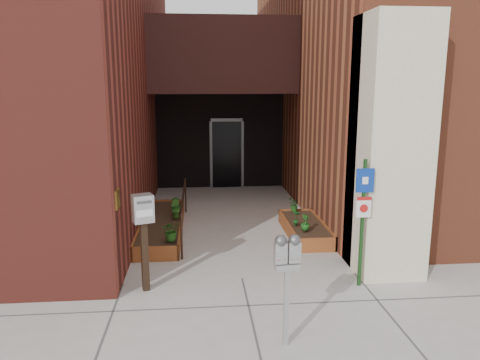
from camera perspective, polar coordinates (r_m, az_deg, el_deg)
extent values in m
plane|color=#9E9991|center=(8.18, 0.25, -11.93)|extent=(80.00, 80.00, 0.00)
cube|color=maroon|center=(15.21, -26.76, 17.03)|extent=(8.00, 14.60, 10.00)
cube|color=brown|center=(16.16, 20.32, 17.15)|extent=(8.00, 13.70, 10.00)
cube|color=beige|center=(8.39, 17.78, 3.77)|extent=(1.10, 1.20, 4.40)
cube|color=black|center=(13.49, -2.23, 14.79)|extent=(4.20, 2.00, 2.00)
cube|color=black|center=(14.98, -2.44, 4.90)|extent=(4.00, 0.30, 3.00)
cube|color=black|center=(14.87, -1.62, 3.11)|extent=(0.90, 0.06, 2.10)
cube|color=#B79338|center=(7.58, -14.75, -2.26)|extent=(0.04, 0.30, 0.30)
cube|color=brown|center=(8.98, -10.33, -8.87)|extent=(0.90, 0.04, 0.30)
cube|color=brown|center=(12.37, -8.92, -3.07)|extent=(0.90, 0.04, 0.30)
cube|color=brown|center=(10.70, -11.82, -5.53)|extent=(0.04, 3.60, 0.30)
cube|color=brown|center=(10.63, -7.19, -5.48)|extent=(0.04, 3.60, 0.30)
cube|color=black|center=(10.67, -9.51, -5.62)|extent=(0.82, 3.52, 0.26)
cube|color=brown|center=(9.42, 9.42, -7.85)|extent=(0.80, 0.04, 0.30)
cube|color=brown|center=(11.42, 6.72, -4.26)|extent=(0.80, 0.04, 0.30)
cube|color=brown|center=(10.33, 5.87, -5.97)|extent=(0.04, 2.20, 0.30)
cube|color=brown|center=(10.50, 9.97, -5.80)|extent=(0.04, 2.20, 0.30)
cube|color=black|center=(10.42, 7.93, -5.99)|extent=(0.72, 2.12, 0.26)
cylinder|color=black|center=(8.92, -7.14, -6.86)|extent=(0.04, 0.04, 0.90)
cylinder|color=black|center=(12.10, -6.65, -1.88)|extent=(0.04, 0.04, 0.90)
cylinder|color=black|center=(10.39, -6.91, -1.71)|extent=(0.04, 3.30, 0.04)
cube|color=#A6A5A8|center=(6.13, 5.65, -15.23)|extent=(0.07, 0.07, 1.02)
cube|color=#A6A5A8|center=(5.90, 5.76, -10.45)|extent=(0.32, 0.15, 0.08)
cube|color=#A6A5A8|center=(5.81, 4.96, -8.84)|extent=(0.16, 0.11, 0.27)
sphere|color=#59595B|center=(5.76, 4.99, -7.42)|extent=(0.15, 0.15, 0.15)
cube|color=white|center=(5.75, 5.10, -8.83)|extent=(0.09, 0.01, 0.05)
cube|color=#B21414|center=(5.78, 5.09, -9.59)|extent=(0.09, 0.01, 0.03)
cube|color=#A6A5A8|center=(5.85, 6.62, -8.72)|extent=(0.16, 0.11, 0.27)
sphere|color=#59595B|center=(5.80, 6.66, -7.30)|extent=(0.15, 0.15, 0.15)
cube|color=white|center=(5.80, 6.78, -8.70)|extent=(0.09, 0.01, 0.05)
cube|color=#B21414|center=(5.83, 6.76, -9.46)|extent=(0.09, 0.01, 0.03)
cube|color=#163C16|center=(7.81, 14.65, -5.20)|extent=(0.05, 0.05, 2.12)
cube|color=navy|center=(7.61, 15.01, -0.05)|extent=(0.29, 0.02, 0.39)
cube|color=white|center=(7.60, 15.02, -0.06)|extent=(0.10, 0.01, 0.12)
cube|color=white|center=(7.71, 14.84, -3.21)|extent=(0.24, 0.02, 0.34)
cube|color=#B21414|center=(7.67, 14.90, -2.21)|extent=(0.24, 0.01, 0.06)
cylinder|color=#B21414|center=(7.70, 14.86, -3.37)|extent=(0.13, 0.01, 0.13)
cube|color=black|center=(7.70, -11.53, -9.08)|extent=(0.14, 0.14, 1.16)
cube|color=silver|center=(7.46, -11.78, -3.41)|extent=(0.38, 0.33, 0.44)
cube|color=#59595B|center=(7.31, -11.59, -2.68)|extent=(0.22, 0.09, 0.04)
cube|color=white|center=(7.36, -11.53, -4.03)|extent=(0.24, 0.10, 0.11)
imported|color=#215618|center=(9.14, -8.36, -6.09)|extent=(0.44, 0.44, 0.41)
imported|color=#2A621C|center=(10.64, -7.92, -3.50)|extent=(0.31, 0.31, 0.41)
imported|color=#174E16|center=(11.00, -7.83, -3.04)|extent=(0.29, 0.29, 0.40)
imported|color=#225C1A|center=(11.40, -10.69, -2.68)|extent=(0.23, 0.23, 0.37)
imported|color=#1B5718|center=(9.76, 7.98, -5.15)|extent=(0.26, 0.26, 0.33)
imported|color=#17521A|center=(10.07, 6.86, -4.56)|extent=(0.25, 0.25, 0.34)
imported|color=#1F5117|center=(11.15, 6.60, -3.02)|extent=(0.39, 0.39, 0.31)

